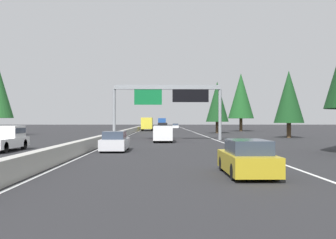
# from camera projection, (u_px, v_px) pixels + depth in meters

# --- Properties ---
(ground_plane) EXTENTS (320.00, 320.00, 0.00)m
(ground_plane) POSITION_uv_depth(u_px,v_px,m) (131.00, 134.00, 64.14)
(ground_plane) COLOR #262628
(median_barrier) EXTENTS (180.00, 0.56, 0.90)m
(median_barrier) POSITION_uv_depth(u_px,v_px,m) (137.00, 129.00, 84.13)
(median_barrier) COLOR #ADAAA3
(median_barrier) RESTS_ON ground
(shoulder_stripe_right) EXTENTS (160.00, 0.16, 0.01)m
(shoulder_stripe_right) POSITION_uv_depth(u_px,v_px,m) (194.00, 132.00, 74.31)
(shoulder_stripe_right) COLOR silver
(shoulder_stripe_right) RESTS_ON ground
(shoulder_stripe_median) EXTENTS (160.00, 0.16, 0.01)m
(shoulder_stripe_median) POSITION_uv_depth(u_px,v_px,m) (136.00, 132.00, 74.14)
(shoulder_stripe_median) COLOR silver
(shoulder_stripe_median) RESTS_ON ground
(sign_gantry_overhead) EXTENTS (0.50, 12.68, 6.41)m
(sign_gantry_overhead) POSITION_uv_depth(u_px,v_px,m) (169.00, 96.00, 44.49)
(sign_gantry_overhead) COLOR gray
(sign_gantry_overhead) RESTS_ON ground
(sedan_far_right) EXTENTS (4.40, 1.80, 1.47)m
(sedan_far_right) POSITION_uv_depth(u_px,v_px,m) (247.00, 159.00, 15.77)
(sedan_far_right) COLOR #AD931E
(sedan_far_right) RESTS_ON ground
(sedan_mid_left) EXTENTS (4.40, 1.80, 1.47)m
(sedan_mid_left) POSITION_uv_depth(u_px,v_px,m) (115.00, 142.00, 28.37)
(sedan_mid_left) COLOR silver
(sedan_mid_left) RESTS_ON ground
(sedan_far_center) EXTENTS (4.40, 1.80, 1.47)m
(sedan_far_center) POSITION_uv_depth(u_px,v_px,m) (162.00, 134.00, 46.68)
(sedan_far_center) COLOR maroon
(sedan_far_center) RESTS_ON ground
(box_truck_distant_b) EXTENTS (8.50, 2.40, 2.95)m
(box_truck_distant_b) POSITION_uv_depth(u_px,v_px,m) (147.00, 124.00, 86.38)
(box_truck_distant_b) COLOR gold
(box_truck_distant_b) RESTS_ON ground
(bus_distant_a) EXTENTS (11.50, 2.55, 3.10)m
(bus_distant_a) POSITION_uv_depth(u_px,v_px,m) (162.00, 122.00, 131.28)
(bus_distant_a) COLOR #1E4793
(bus_distant_a) RESTS_ON ground
(minivan_far_left) EXTENTS (5.00, 1.95, 1.69)m
(minivan_far_left) POSITION_uv_depth(u_px,v_px,m) (163.00, 133.00, 40.49)
(minivan_far_left) COLOR white
(minivan_far_left) RESTS_ON ground
(pickup_mid_center) EXTENTS (5.60, 2.00, 1.86)m
(pickup_mid_center) POSITION_uv_depth(u_px,v_px,m) (163.00, 127.00, 75.97)
(pickup_mid_center) COLOR black
(pickup_mid_center) RESTS_ON ground
(sedan_mid_right) EXTENTS (4.40, 1.80, 1.47)m
(sedan_mid_right) POSITION_uv_depth(u_px,v_px,m) (175.00, 126.00, 109.67)
(sedan_mid_right) COLOR white
(sedan_mid_right) RESTS_ON ground
(oncoming_near) EXTENTS (5.60, 2.00, 1.86)m
(oncoming_near) POSITION_uv_depth(u_px,v_px,m) (5.00, 139.00, 28.64)
(oncoming_near) COLOR white
(oncoming_near) RESTS_ON ground
(conifer_right_near) EXTENTS (3.92, 3.92, 8.92)m
(conifer_right_near) POSITION_uv_depth(u_px,v_px,m) (289.00, 97.00, 50.73)
(conifer_right_near) COLOR #4C3823
(conifer_right_near) RESTS_ON ground
(conifer_right_mid) EXTENTS (4.13, 4.13, 9.39)m
(conifer_right_mid) POSITION_uv_depth(u_px,v_px,m) (217.00, 102.00, 69.71)
(conifer_right_mid) COLOR #4C3823
(conifer_right_mid) RESTS_ON ground
(conifer_right_far) EXTENTS (5.53, 5.53, 12.57)m
(conifer_right_far) POSITION_uv_depth(u_px,v_px,m) (241.00, 96.00, 82.96)
(conifer_right_far) COLOR #4C3823
(conifer_right_far) RESTS_ON ground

